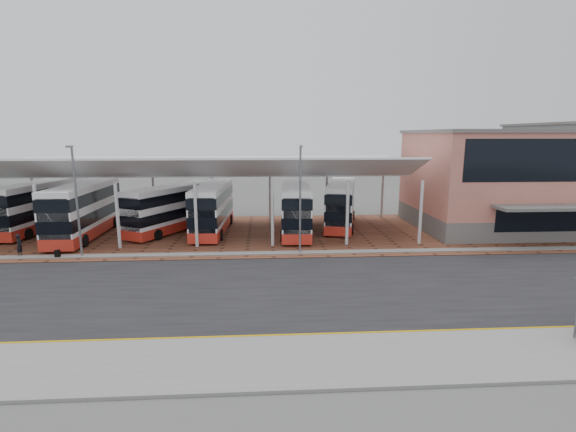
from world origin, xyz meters
name	(u,v)px	position (x,y,z in m)	size (l,w,h in m)	color
ground	(276,283)	(0.00, 0.00, 0.00)	(140.00, 140.00, 0.00)	#4C4E49
road	(277,289)	(0.00, -1.00, 0.01)	(120.00, 14.00, 0.02)	black
forecourt	(293,233)	(2.00, 13.00, 0.03)	(72.00, 16.00, 0.06)	brown
sidewalk	(284,361)	(0.00, -9.00, 0.07)	(120.00, 4.00, 0.14)	slate
north_kerb	(273,253)	(0.00, 6.20, 0.07)	(120.00, 0.80, 0.14)	slate
yellow_line_near	(281,338)	(0.00, -7.00, 0.03)	(120.00, 0.12, 0.01)	#C89600
yellow_line_far	(281,335)	(0.00, -6.70, 0.03)	(120.00, 0.12, 0.01)	#C89600
canopy	(204,169)	(-6.00, 13.94, 5.80)	(37.00, 11.63, 7.07)	silver
terminal	(515,179)	(23.00, 13.92, 4.66)	(18.40, 14.40, 9.25)	#63605D
lamp_west	(76,198)	(-14.00, 6.27, 4.36)	(0.16, 0.90, 8.07)	slate
lamp_east	(300,196)	(2.00, 6.27, 4.36)	(0.16, 0.90, 8.07)	slate
bus_0	(38,207)	(-21.49, 15.31, 2.29)	(3.76, 11.10, 4.49)	white
bus_1	(84,211)	(-16.18, 12.50, 2.36)	(2.91, 11.24, 4.62)	white
bus_2	(172,209)	(-9.08, 14.25, 2.14)	(6.98, 10.01, 4.19)	white
bus_3	(213,209)	(-5.32, 13.80, 2.20)	(3.02, 10.57, 4.31)	white
bus_4	(296,209)	(2.19, 13.07, 2.22)	(3.07, 10.66, 4.35)	white
bus_5	(341,205)	(6.78, 15.47, 2.17)	(4.69, 10.58, 4.25)	white
pedestrian	(20,245)	(-18.52, 6.64, 0.89)	(0.61, 0.40, 1.66)	black
suitcase	(57,254)	(-15.58, 6.00, 0.36)	(0.35, 0.25, 0.59)	black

